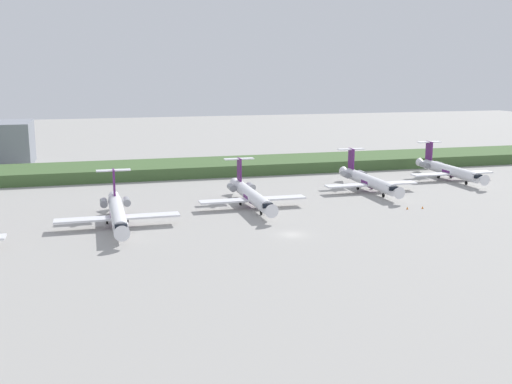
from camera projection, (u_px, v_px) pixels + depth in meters
The scene contains 8 objects.
ground_plane at pixel (249, 200), 137.47m from camera, with size 500.00×500.00×0.00m, color #9E9B96.
grass_berm at pixel (214, 167), 175.02m from camera, with size 320.00×20.00×3.10m, color #426033.
regional_jet_second at pixel (117, 212), 115.11m from camera, with size 22.81×31.00×9.00m.
regional_jet_third at pixel (251, 195), 130.98m from camera, with size 22.81×31.00×9.00m.
regional_jet_fourth at pixel (368, 180), 147.98m from camera, with size 22.81×31.00×9.00m.
regional_jet_fifth at pixel (449, 170), 163.30m from camera, with size 22.81×31.00×9.00m.
safety_cone_front_marker at pixel (407, 208), 128.75m from camera, with size 0.44×0.44×0.55m, color orange.
safety_cone_mid_marker at pixel (423, 207), 129.32m from camera, with size 0.44×0.44×0.55m, color orange.
Camera 1 is at (-33.87, -100.09, 28.86)m, focal length 43.10 mm.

